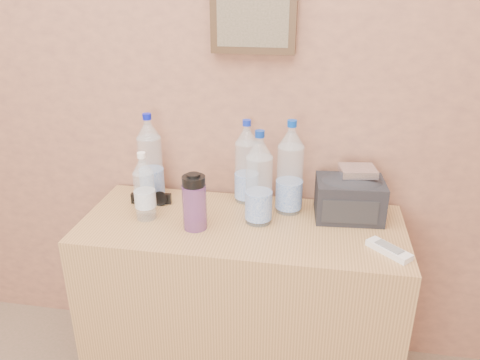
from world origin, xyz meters
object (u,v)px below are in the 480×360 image
object	(u,v)px
nalgene_bottle	(194,202)
foil_packet	(358,171)
pet_large_c	(290,172)
pet_large_d	(259,183)
sunglasses	(151,198)
dresser	(241,305)
ac_remote	(389,250)
pet_large_a	(150,161)
pet_small	(144,190)
toiletry_bag	(349,196)
pet_large_b	(247,166)

from	to	relation	value
nalgene_bottle	foil_packet	xyz separation A→B (m)	(0.55, 0.19, 0.08)
pet_large_c	pet_large_d	xyz separation A→B (m)	(-0.10, -0.10, -0.00)
sunglasses	foil_packet	xyz separation A→B (m)	(0.77, 0.03, 0.16)
pet_large_c	foil_packet	xyz separation A→B (m)	(0.24, 0.00, 0.02)
dresser	foil_packet	world-z (taller)	foil_packet
nalgene_bottle	ac_remote	xyz separation A→B (m)	(0.65, -0.05, -0.09)
pet_large_a	pet_small	size ratio (longest dim) A/B	1.35
foil_packet	toiletry_bag	bearing A→B (deg)	-141.38
pet_large_b	foil_packet	distance (m)	0.41
pet_large_c	pet_small	bearing A→B (deg)	-163.90
pet_large_a	sunglasses	bearing A→B (deg)	-75.76
pet_large_a	nalgene_bottle	bearing A→B (deg)	-43.34
pet_large_b	dresser	bearing A→B (deg)	-86.11
pet_large_a	foil_packet	world-z (taller)	pet_large_a
pet_small	nalgene_bottle	distance (m)	0.20
nalgene_bottle	toiletry_bag	bearing A→B (deg)	18.38
dresser	sunglasses	size ratio (longest dim) A/B	7.39
pet_large_d	sunglasses	distance (m)	0.45
pet_large_d	sunglasses	world-z (taller)	pet_large_d
ac_remote	toiletry_bag	size ratio (longest dim) A/B	0.63
pet_small	pet_large_a	bearing A→B (deg)	102.24
dresser	pet_small	xyz separation A→B (m)	(-0.35, -0.02, 0.47)
pet_large_d	pet_large_b	bearing A→B (deg)	112.72
pet_large_a	nalgene_bottle	size ratio (longest dim) A/B	1.67
pet_large_d	foil_packet	bearing A→B (deg)	17.94
dresser	pet_large_b	bearing A→B (deg)	93.89
pet_large_a	sunglasses	distance (m)	0.15
dresser	pet_small	world-z (taller)	pet_small
pet_small	toiletry_bag	bearing A→B (deg)	10.49
foil_packet	ac_remote	bearing A→B (deg)	-68.15
dresser	ac_remote	distance (m)	0.63
sunglasses	toiletry_bag	distance (m)	0.75
pet_large_a	ac_remote	size ratio (longest dim) A/B	2.27
foil_packet	sunglasses	bearing A→B (deg)	-177.49
pet_large_a	foil_packet	xyz separation A→B (m)	(0.78, -0.03, 0.02)
pet_large_b	ac_remote	xyz separation A→B (m)	(0.51, -0.30, -0.13)
ac_remote	toiletry_bag	bearing A→B (deg)	161.56
nalgene_bottle	pet_small	bearing A→B (deg)	167.90
pet_large_d	toiletry_bag	xyz separation A→B (m)	(0.32, 0.09, -0.07)
pet_large_b	pet_large_c	world-z (taller)	pet_large_c
pet_large_a	pet_large_d	distance (m)	0.46
sunglasses	toiletry_bag	world-z (taller)	toiletry_bag
dresser	pet_large_a	size ratio (longest dim) A/B	3.38
pet_large_b	pet_large_c	size ratio (longest dim) A/B	0.93
pet_small	toiletry_bag	size ratio (longest dim) A/B	1.05
pet_large_a	foil_packet	distance (m)	0.78
pet_large_a	toiletry_bag	xyz separation A→B (m)	(0.76, -0.04, -0.07)
dresser	pet_large_c	distance (m)	0.55
pet_large_b	toiletry_bag	distance (m)	0.40
pet_large_b	nalgene_bottle	size ratio (longest dim) A/B	1.60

